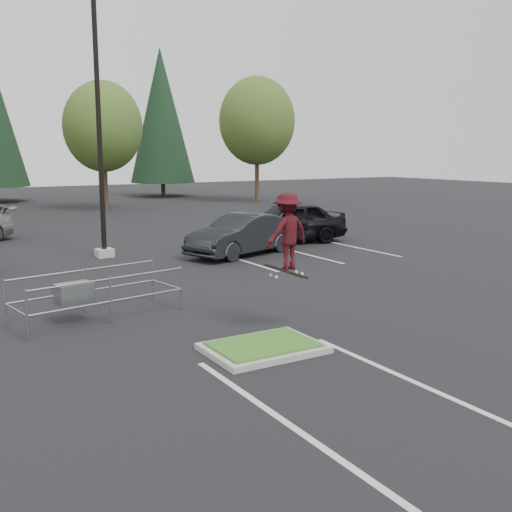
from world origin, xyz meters
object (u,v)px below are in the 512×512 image
conif_c (161,116)px  car_r_black (287,222)px  car_r_charc (242,235)px  cart_corral (80,292)px  skateboarder (287,232)px  decid_c (103,129)px  light_pole (99,131)px  decid_d (257,124)px

conif_c → car_r_black: (-5.77, -28.00, -5.98)m
car_r_charc → cart_corral: bearing=-70.6°
conif_c → cart_corral: 39.69m
skateboarder → decid_c: bearing=-107.9°
decid_c → car_r_charc: (-0.91, -20.02, -4.49)m
conif_c → light_pole: bearing=-116.1°
conif_c → car_r_black: size_ratio=2.45×
light_pole → cart_corral: 9.44m
skateboarder → conif_c: bearing=-116.9°
decid_d → conif_c: bearing=113.5°
conif_c → car_r_black: bearing=-101.6°
decid_c → decid_d: (12.00, 0.50, 0.66)m
skateboarder → decid_d: bearing=-128.3°
decid_d → conif_c: (-3.99, 9.17, 0.94)m
cart_corral → skateboarder: (3.69, -2.93, 1.46)m
decid_c → car_r_charc: 20.53m
light_pole → skateboarder: light_pole is taller
conif_c → car_r_charc: (-8.92, -29.68, -6.08)m
decid_c → skateboarder: bearing=-99.4°
skateboarder → car_r_black: 12.70m
decid_d → skateboarder: decid_d is taller
decid_d → cart_corral: 33.82m
conif_c → car_r_black: 29.21m
light_pole → conif_c: conif_c is taller
light_pole → car_r_charc: (4.58, -2.18, -3.80)m
decid_d → car_r_black: 21.80m
conif_c → skateboarder: 40.84m
car_r_black → car_r_charc: bearing=-55.4°
cart_corral → car_r_charc: car_r_charc is taller
decid_c → car_r_black: 18.98m
decid_c → conif_c: 12.65m
decid_c → conif_c: bearing=50.4°
decid_c → skateboarder: decid_c is taller
conif_c → skateboarder: conif_c is taller
conif_c → decid_d: bearing=-66.5°
decid_c → skateboarder: size_ratio=4.40×
decid_d → conif_c: 10.04m
light_pole → decid_c: bearing=72.9°
decid_d → car_r_charc: size_ratio=2.03×
conif_c → cart_corral: size_ratio=3.14×
skateboarder → car_r_charc: bearing=-122.2°
decid_c → cart_corral: bearing=-108.1°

